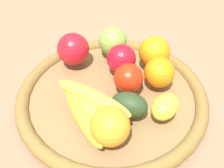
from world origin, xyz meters
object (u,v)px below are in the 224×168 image
object	(u,v)px
banana_bunch	(88,107)
orange_2	(110,126)
lemon_0	(165,107)
apple_3	(128,78)
orange_0	(154,52)
apple_1	(121,59)
apple_0	(113,41)
orange_1	(159,72)
avocado	(129,105)
apple_2	(73,49)

from	to	relation	value
banana_bunch	orange_2	world-z (taller)	orange_2
lemon_0	apple_3	bearing A→B (deg)	141.98
apple_3	orange_0	size ratio (longest dim) A/B	0.86
apple_1	apple_0	xyz separation A→B (m)	(-0.03, 0.07, 0.00)
banana_bunch	orange_2	bearing A→B (deg)	-40.66
orange_2	banana_bunch	bearing A→B (deg)	139.34
apple_1	lemon_0	bearing A→B (deg)	-49.94
apple_3	orange_1	distance (m)	0.07
avocado	banana_bunch	world-z (taller)	banana_bunch
apple_1	apple_0	world-z (taller)	apple_0
apple_3	apple_0	xyz separation A→B (m)	(-0.06, 0.13, 0.00)
lemon_0	orange_0	xyz separation A→B (m)	(-0.03, 0.16, 0.01)
lemon_0	apple_0	bearing A→B (deg)	125.61
avocado	apple_1	bearing A→B (deg)	104.86
banana_bunch	apple_0	world-z (taller)	apple_0
orange_2	apple_2	bearing A→B (deg)	120.76
avocado	apple_2	bearing A→B (deg)	136.65
avocado	orange_2	distance (m)	0.08
orange_1	apple_3	bearing A→B (deg)	-156.29
orange_1	orange_0	size ratio (longest dim) A/B	0.90
banana_bunch	apple_2	distance (m)	0.19
apple_3	banana_bunch	distance (m)	0.12
avocado	apple_0	xyz separation A→B (m)	(-0.07, 0.20, 0.01)
apple_1	apple_3	bearing A→B (deg)	-68.63
orange_2	apple_0	size ratio (longest dim) A/B	1.03
lemon_0	orange_2	distance (m)	0.12
apple_2	orange_0	bearing A→B (deg)	6.51
apple_3	orange_2	distance (m)	0.14
apple_1	apple_0	size ratio (longest dim) A/B	0.95
apple_3	lemon_0	bearing A→B (deg)	-38.02
apple_3	apple_2	bearing A→B (deg)	152.49
banana_bunch	apple_0	distance (m)	0.23
avocado	orange_1	distance (m)	0.11
banana_bunch	apple_0	xyz separation A→B (m)	(0.01, 0.23, 0.00)
apple_0	apple_1	bearing A→B (deg)	-64.37
lemon_0	orange_0	bearing A→B (deg)	101.14
orange_1	apple_1	size ratio (longest dim) A/B	0.99
apple_3	orange_2	world-z (taller)	orange_2
orange_1	orange_0	xyz separation A→B (m)	(-0.02, 0.07, 0.00)
apple_1	apple_2	distance (m)	0.12
lemon_0	orange_2	xyz separation A→B (m)	(-0.10, -0.08, 0.01)
orange_2	apple_0	bearing A→B (deg)	98.60
apple_3	apple_2	distance (m)	0.16
orange_0	apple_3	bearing A→B (deg)	-117.24
apple_1	apple_2	bearing A→B (deg)	173.94
orange_1	lemon_0	bearing A→B (deg)	-79.98
orange_1	orange_0	distance (m)	0.07
orange_2	orange_0	size ratio (longest dim) A/B	0.99
orange_1	apple_2	xyz separation A→B (m)	(-0.21, 0.05, 0.00)
apple_3	orange_2	bearing A→B (deg)	-96.27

